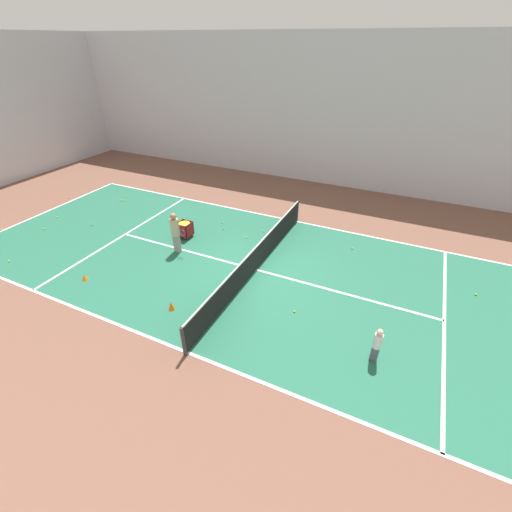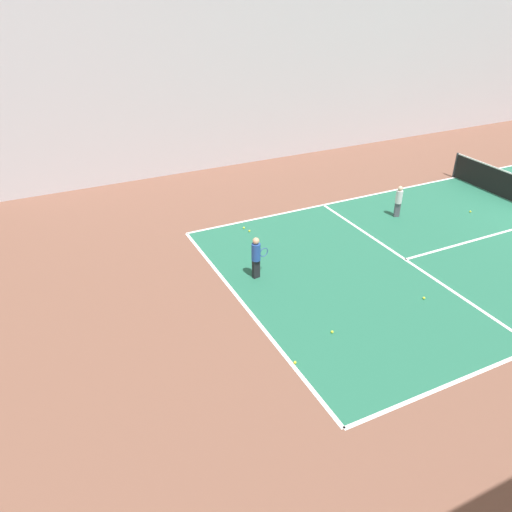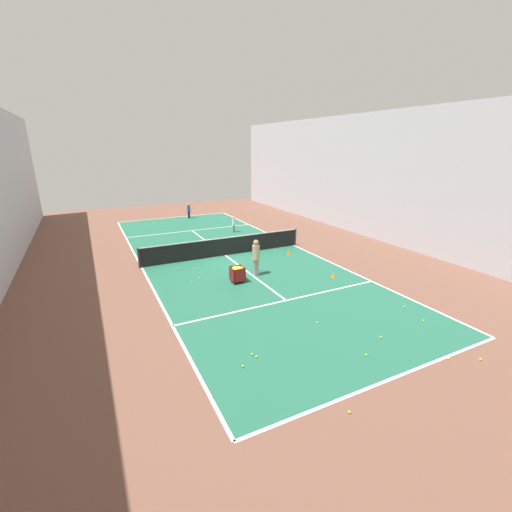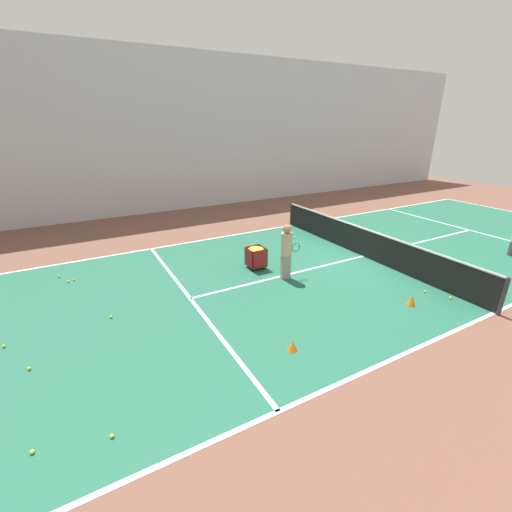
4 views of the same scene
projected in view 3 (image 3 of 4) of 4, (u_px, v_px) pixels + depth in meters
The scene contains 41 objects.
ground_plane at pixel (225, 255), 19.54m from camera, with size 39.66×39.66×0.00m, color brown.
court_playing_area at pixel (225, 255), 19.54m from camera, with size 9.23×24.28×0.00m.
line_baseline_near at pixel (174, 217), 29.88m from camera, with size 9.23×0.10×0.00m, color white.
line_baseline_far at pixel (392, 379), 9.20m from camera, with size 9.23×0.10×0.00m, color white.
line_sideline_left at pixel (294, 245), 21.50m from camera, with size 0.10×24.28×0.00m, color white.
line_sideline_right at pixel (142, 268), 17.58m from camera, with size 0.10×24.28×0.00m, color white.
line_service_near at pixel (192, 231), 25.22m from camera, with size 9.23×0.10×0.00m, color white.
line_service_far at pixel (286, 300), 13.85m from camera, with size 9.23×0.10×0.00m, color white.
line_centre_service at pixel (225, 255), 19.54m from camera, with size 0.10×13.35×0.00m, color white.
hall_enclosure_left at pixel (369, 177), 22.71m from camera, with size 0.15×35.96×8.04m.
tennis_net at pixel (225, 246), 19.37m from camera, with size 9.53×0.10×1.06m.
player_near_baseline at pixel (189, 210), 29.34m from camera, with size 0.29×0.59×1.28m.
coach_at_net at pixel (256, 255), 16.26m from camera, with size 0.40×0.70×1.78m.
child_midcourt at pixel (234, 223), 24.58m from camera, with size 0.30×0.30×1.17m.
ball_cart at pixel (237, 271), 15.55m from camera, with size 0.58×0.57×0.75m.
training_cone_0 at pixel (289, 252), 19.56m from camera, with size 0.23×0.23×0.31m, color orange.
training_cone_1 at pixel (333, 275), 16.24m from camera, with size 0.23×0.23×0.23m, color orange.
tennis_ball_0 at pixel (192, 282), 15.61m from camera, with size 0.07×0.07×0.07m, color yellow.
tennis_ball_1 at pixel (237, 242), 22.11m from camera, with size 0.07×0.07×0.07m, color yellow.
tennis_ball_2 at pixel (153, 222), 27.77m from camera, with size 0.07×0.07×0.07m, color yellow.
tennis_ball_3 at pixel (223, 217), 29.81m from camera, with size 0.07×0.07×0.07m, color yellow.
tennis_ball_4 at pixel (256, 357), 10.12m from camera, with size 0.07×0.07×0.07m, color yellow.
tennis_ball_5 at pixel (200, 278), 16.11m from camera, with size 0.07×0.07×0.07m, color yellow.
tennis_ball_6 at pixel (252, 354), 10.23m from camera, with size 0.07×0.07×0.07m, color yellow.
tennis_ball_7 at pixel (243, 366), 9.68m from camera, with size 0.07×0.07×0.07m, color yellow.
tennis_ball_8 at pixel (317, 323), 12.06m from camera, with size 0.07×0.07×0.07m, color yellow.
tennis_ball_9 at pixel (158, 248), 20.80m from camera, with size 0.07×0.07×0.07m, color yellow.
tennis_ball_10 at pixel (276, 251), 20.32m from camera, with size 0.07×0.07×0.07m, color yellow.
tennis_ball_11 at pixel (424, 321), 12.19m from camera, with size 0.07×0.07×0.07m, color yellow.
tennis_ball_12 at pixel (366, 355), 10.20m from camera, with size 0.07×0.07×0.07m, color yellow.
tennis_ball_13 at pixel (349, 412), 8.01m from camera, with size 0.07×0.07×0.07m, color yellow.
tennis_ball_14 at pixel (163, 230), 25.25m from camera, with size 0.07×0.07×0.07m, color yellow.
tennis_ball_15 at pixel (144, 220), 28.70m from camera, with size 0.07×0.07×0.07m, color yellow.
tennis_ball_16 at pixel (282, 248), 20.81m from camera, with size 0.07×0.07×0.07m, color yellow.
tennis_ball_17 at pixel (404, 307), 13.24m from camera, with size 0.07×0.07×0.07m, color yellow.
tennis_ball_18 at pixel (448, 359), 10.02m from camera, with size 0.07×0.07×0.07m, color yellow.
tennis_ball_19 at pixel (381, 337), 11.14m from camera, with size 0.07×0.07×0.07m, color yellow.
tennis_ball_20 at pixel (179, 268), 17.41m from camera, with size 0.07×0.07×0.07m, color yellow.
tennis_ball_21 at pixel (198, 268), 17.37m from camera, with size 0.07×0.07×0.07m, color yellow.
tennis_ball_22 at pixel (226, 217), 29.99m from camera, with size 0.07×0.07×0.07m, color yellow.
tennis_ball_23 at pixel (481, 359), 9.99m from camera, with size 0.07×0.07×0.07m, color yellow.
Camera 3 is at (6.73, 17.43, 5.99)m, focal length 24.00 mm.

